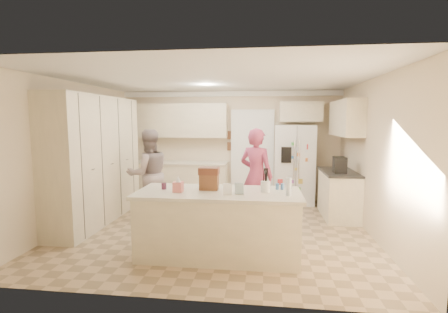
# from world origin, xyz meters

# --- Properties ---
(floor) EXTENTS (5.20, 4.60, 0.02)m
(floor) POSITION_xyz_m (0.00, 0.00, -0.01)
(floor) COLOR tan
(floor) RESTS_ON ground
(ceiling) EXTENTS (5.20, 4.60, 0.02)m
(ceiling) POSITION_xyz_m (0.00, 0.00, 2.61)
(ceiling) COLOR white
(ceiling) RESTS_ON wall_back
(wall_back) EXTENTS (5.20, 0.02, 2.60)m
(wall_back) POSITION_xyz_m (0.00, 2.31, 1.30)
(wall_back) COLOR beige
(wall_back) RESTS_ON ground
(wall_front) EXTENTS (5.20, 0.02, 2.60)m
(wall_front) POSITION_xyz_m (0.00, -2.31, 1.30)
(wall_front) COLOR beige
(wall_front) RESTS_ON ground
(wall_left) EXTENTS (0.02, 4.60, 2.60)m
(wall_left) POSITION_xyz_m (-2.61, 0.00, 1.30)
(wall_left) COLOR beige
(wall_left) RESTS_ON ground
(wall_right) EXTENTS (0.02, 4.60, 2.60)m
(wall_right) POSITION_xyz_m (2.61, 0.00, 1.30)
(wall_right) COLOR beige
(wall_right) RESTS_ON ground
(crown_back) EXTENTS (5.20, 0.08, 0.12)m
(crown_back) POSITION_xyz_m (0.00, 2.26, 2.53)
(crown_back) COLOR white
(crown_back) RESTS_ON wall_back
(pantry_bank) EXTENTS (0.60, 2.60, 2.35)m
(pantry_bank) POSITION_xyz_m (-2.30, 0.20, 1.18)
(pantry_bank) COLOR #F2E4BB
(pantry_bank) RESTS_ON floor
(back_base_cab) EXTENTS (2.20, 0.60, 0.88)m
(back_base_cab) POSITION_xyz_m (-1.15, 2.00, 0.44)
(back_base_cab) COLOR #F2E4BB
(back_base_cab) RESTS_ON floor
(back_countertop) EXTENTS (2.24, 0.63, 0.04)m
(back_countertop) POSITION_xyz_m (-1.15, 1.99, 0.90)
(back_countertop) COLOR beige
(back_countertop) RESTS_ON back_base_cab
(back_upper_cab) EXTENTS (2.20, 0.35, 0.80)m
(back_upper_cab) POSITION_xyz_m (-1.15, 2.12, 1.90)
(back_upper_cab) COLOR #F2E4BB
(back_upper_cab) RESTS_ON wall_back
(doorway_opening) EXTENTS (0.90, 0.06, 2.10)m
(doorway_opening) POSITION_xyz_m (0.55, 2.28, 1.05)
(doorway_opening) COLOR black
(doorway_opening) RESTS_ON floor
(doorway_casing) EXTENTS (1.02, 0.03, 2.22)m
(doorway_casing) POSITION_xyz_m (0.55, 2.24, 1.05)
(doorway_casing) COLOR white
(doorway_casing) RESTS_ON floor
(wall_frame_upper) EXTENTS (0.15, 0.02, 0.20)m
(wall_frame_upper) POSITION_xyz_m (0.02, 2.27, 1.55)
(wall_frame_upper) COLOR brown
(wall_frame_upper) RESTS_ON wall_back
(wall_frame_lower) EXTENTS (0.15, 0.02, 0.20)m
(wall_frame_lower) POSITION_xyz_m (0.02, 2.27, 1.28)
(wall_frame_lower) COLOR brown
(wall_frame_lower) RESTS_ON wall_back
(refrigerator) EXTENTS (0.95, 0.76, 1.80)m
(refrigerator) POSITION_xyz_m (1.53, 2.06, 0.90)
(refrigerator) COLOR white
(refrigerator) RESTS_ON floor
(fridge_seam) EXTENTS (0.02, 0.02, 1.78)m
(fridge_seam) POSITION_xyz_m (1.53, 1.70, 0.90)
(fridge_seam) COLOR gray
(fridge_seam) RESTS_ON refrigerator
(fridge_dispenser) EXTENTS (0.22, 0.03, 0.35)m
(fridge_dispenser) POSITION_xyz_m (1.31, 1.69, 1.15)
(fridge_dispenser) COLOR black
(fridge_dispenser) RESTS_ON refrigerator
(fridge_handle_l) EXTENTS (0.02, 0.02, 0.85)m
(fridge_handle_l) POSITION_xyz_m (1.48, 1.69, 1.05)
(fridge_handle_l) COLOR silver
(fridge_handle_l) RESTS_ON refrigerator
(fridge_handle_r) EXTENTS (0.02, 0.02, 0.85)m
(fridge_handle_r) POSITION_xyz_m (1.58, 1.69, 1.05)
(fridge_handle_r) COLOR silver
(fridge_handle_r) RESTS_ON refrigerator
(over_fridge_cab) EXTENTS (0.95, 0.35, 0.45)m
(over_fridge_cab) POSITION_xyz_m (1.65, 2.12, 2.10)
(over_fridge_cab) COLOR #F2E4BB
(over_fridge_cab) RESTS_ON wall_back
(right_base_cab) EXTENTS (0.60, 1.20, 0.88)m
(right_base_cab) POSITION_xyz_m (2.30, 1.00, 0.44)
(right_base_cab) COLOR #F2E4BB
(right_base_cab) RESTS_ON floor
(right_countertop) EXTENTS (0.63, 1.24, 0.04)m
(right_countertop) POSITION_xyz_m (2.29, 1.00, 0.90)
(right_countertop) COLOR #2D2B28
(right_countertop) RESTS_ON right_base_cab
(right_upper_cab) EXTENTS (0.35, 1.50, 0.70)m
(right_upper_cab) POSITION_xyz_m (2.43, 1.20, 1.95)
(right_upper_cab) COLOR #F2E4BB
(right_upper_cab) RESTS_ON wall_right
(coffee_maker) EXTENTS (0.22, 0.28, 0.30)m
(coffee_maker) POSITION_xyz_m (2.25, 0.80, 1.07)
(coffee_maker) COLOR black
(coffee_maker) RESTS_ON right_countertop
(island_base) EXTENTS (2.20, 0.90, 0.88)m
(island_base) POSITION_xyz_m (0.20, -1.10, 0.44)
(island_base) COLOR #F2E4BB
(island_base) RESTS_ON floor
(island_top) EXTENTS (2.28, 0.96, 0.05)m
(island_top) POSITION_xyz_m (0.20, -1.10, 0.90)
(island_top) COLOR beige
(island_top) RESTS_ON island_base
(utensil_crock) EXTENTS (0.13, 0.13, 0.15)m
(utensil_crock) POSITION_xyz_m (0.85, -1.05, 1.00)
(utensil_crock) COLOR white
(utensil_crock) RESTS_ON island_top
(tissue_box) EXTENTS (0.13, 0.13, 0.14)m
(tissue_box) POSITION_xyz_m (-0.35, -1.20, 1.00)
(tissue_box) COLOR #D06A68
(tissue_box) RESTS_ON island_top
(tissue_plume) EXTENTS (0.08, 0.08, 0.08)m
(tissue_plume) POSITION_xyz_m (-0.35, -1.20, 1.10)
(tissue_plume) COLOR white
(tissue_plume) RESTS_ON tissue_box
(dollhouse_body) EXTENTS (0.26, 0.18, 0.22)m
(dollhouse_body) POSITION_xyz_m (0.05, -1.00, 1.04)
(dollhouse_body) COLOR brown
(dollhouse_body) RESTS_ON island_top
(dollhouse_roof) EXTENTS (0.28, 0.20, 0.10)m
(dollhouse_roof) POSITION_xyz_m (0.05, -1.00, 1.20)
(dollhouse_roof) COLOR #592D1E
(dollhouse_roof) RESTS_ON dollhouse_body
(jam_jar) EXTENTS (0.07, 0.07, 0.09)m
(jam_jar) POSITION_xyz_m (-0.60, -1.05, 0.97)
(jam_jar) COLOR #59263F
(jam_jar) RESTS_ON island_top
(greeting_card_a) EXTENTS (0.12, 0.06, 0.16)m
(greeting_card_a) POSITION_xyz_m (0.35, -1.30, 1.01)
(greeting_card_a) COLOR white
(greeting_card_a) RESTS_ON island_top
(greeting_card_b) EXTENTS (0.12, 0.05, 0.16)m
(greeting_card_b) POSITION_xyz_m (0.50, -1.25, 1.01)
(greeting_card_b) COLOR silver
(greeting_card_b) RESTS_ON island_top
(water_bottle) EXTENTS (0.07, 0.07, 0.24)m
(water_bottle) POSITION_xyz_m (1.15, -1.25, 1.04)
(water_bottle) COLOR silver
(water_bottle) RESTS_ON island_top
(shaker_salt) EXTENTS (0.05, 0.05, 0.09)m
(shaker_salt) POSITION_xyz_m (1.02, -0.88, 0.97)
(shaker_salt) COLOR #4474B0
(shaker_salt) RESTS_ON island_top
(shaker_pepper) EXTENTS (0.05, 0.05, 0.09)m
(shaker_pepper) POSITION_xyz_m (1.09, -0.88, 0.97)
(shaker_pepper) COLOR #4474B0
(shaker_pepper) RESTS_ON island_top
(teen_boy) EXTENTS (1.07, 1.02, 1.74)m
(teen_boy) POSITION_xyz_m (-1.39, 0.50, 0.87)
(teen_boy) COLOR gray
(teen_boy) RESTS_ON floor
(teen_girl) EXTENTS (0.76, 0.66, 1.77)m
(teen_girl) POSITION_xyz_m (0.69, 0.44, 0.88)
(teen_girl) COLOR #AE3C4B
(teen_girl) RESTS_ON floor
(fridge_magnets) EXTENTS (0.76, 0.02, 1.44)m
(fridge_magnets) POSITION_xyz_m (1.53, 1.70, 0.90)
(fridge_magnets) COLOR tan
(fridge_magnets) RESTS_ON refrigerator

